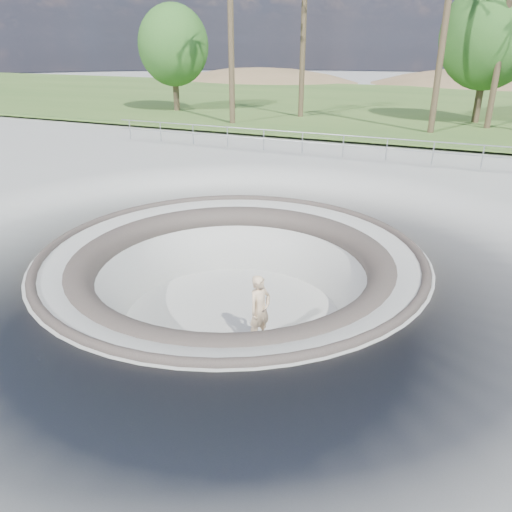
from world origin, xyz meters
TOP-DOWN VIEW (x-y plane):
  - ground at (0.00, 0.00)m, footprint 180.00×180.00m
  - skate_bowl at (0.00, 0.00)m, footprint 14.00×14.00m
  - grass_strip at (0.00, 34.00)m, footprint 180.00×36.00m
  - distant_hills at (3.78, 57.17)m, footprint 103.20×45.00m
  - safety_railing at (0.00, 12.00)m, footprint 25.00×0.06m
  - skateboard at (1.27, -1.07)m, footprint 0.94×0.46m
  - skater at (1.27, -1.07)m, footprint 0.65×0.77m
  - bushy_tree_left at (-15.50, 22.66)m, footprint 5.20×4.73m
  - bushy_tree_mid at (5.48, 25.10)m, footprint 5.89×5.36m

SIDE VIEW (x-z plane):
  - distant_hills at x=3.78m, z-range -21.32..7.28m
  - skate_bowl at x=0.00m, z-range -3.88..0.22m
  - skateboard at x=1.27m, z-range -1.87..-1.78m
  - skater at x=1.27m, z-range -1.81..0.00m
  - ground at x=0.00m, z-range 0.00..0.00m
  - grass_strip at x=0.00m, z-range 0.16..0.28m
  - safety_railing at x=0.00m, z-range 0.18..1.20m
  - bushy_tree_left at x=-15.50m, z-range 1.07..8.58m
  - bushy_tree_mid at x=5.48m, z-range 1.19..9.69m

